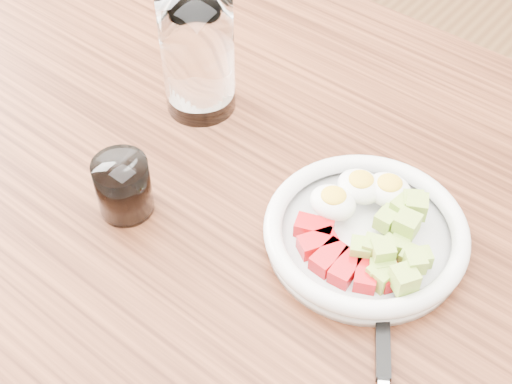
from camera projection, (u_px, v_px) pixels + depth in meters
dining_table at (257, 272)px, 0.87m from camera, size 1.50×0.90×0.77m
bowl at (367, 231)px, 0.76m from camera, size 0.22×0.22×0.05m
fork at (383, 359)px, 0.68m from camera, size 0.13×0.19×0.01m
water_glass at (198, 54)px, 0.87m from camera, size 0.09×0.09×0.16m
coffee_glass at (123, 187)px, 0.78m from camera, size 0.06×0.06×0.07m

